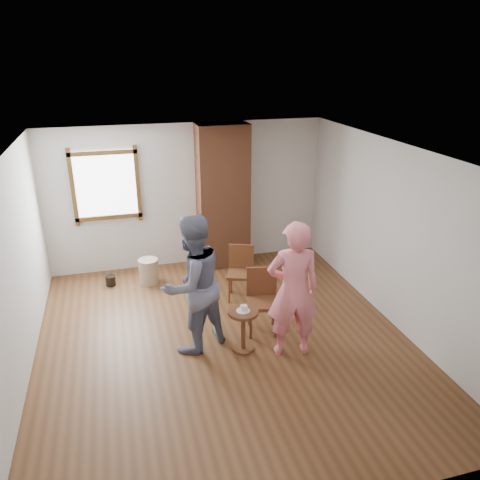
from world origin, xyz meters
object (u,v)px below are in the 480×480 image
stoneware_crock (149,271)px  dining_chair_left (241,269)px  man (193,284)px  person_pink (293,290)px  side_table (243,324)px  dining_chair_right (262,297)px

stoneware_crock → dining_chair_left: (1.40, -0.89, 0.27)m
stoneware_crock → man: (0.42, -2.08, 0.73)m
dining_chair_left → man: size_ratio=0.46×
dining_chair_left → man: bearing=-109.2°
dining_chair_left → man: (-0.98, -1.19, 0.46)m
man → person_pink: size_ratio=1.02×
person_pink → man: bearing=-12.5°
dining_chair_left → side_table: bearing=-84.1°
dining_chair_left → dining_chair_right: size_ratio=0.94×
dining_chair_left → side_table: 1.50m
person_pink → dining_chair_left: bearing=-73.5°
dining_chair_left → person_pink: (0.23, -1.66, 0.44)m
stoneware_crock → dining_chair_right: bearing=-53.0°
dining_chair_right → dining_chair_left: bearing=104.7°
side_table → man: (-0.61, 0.26, 0.54)m
dining_chair_left → dining_chair_right: (0.03, -1.01, 0.03)m
dining_chair_left → side_table: dining_chair_left is taller
dining_chair_left → person_pink: 1.73m
stoneware_crock → person_pink: size_ratio=0.23×
dining_chair_left → dining_chair_right: dining_chair_right is taller
man → person_pink: 1.29m
dining_chair_left → person_pink: person_pink is taller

